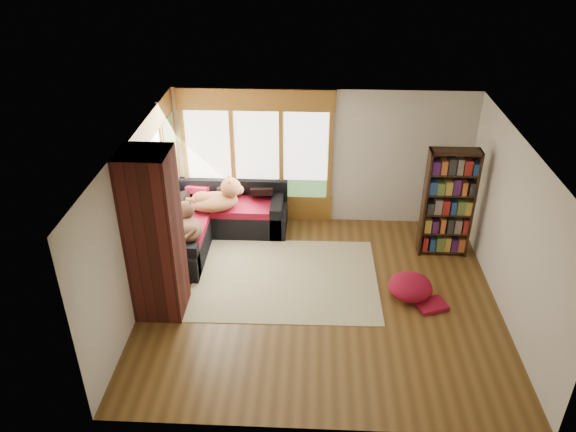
% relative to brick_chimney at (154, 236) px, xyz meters
% --- Properties ---
extents(floor, '(5.50, 5.50, 0.00)m').
position_rel_brick_chimney_xyz_m(floor, '(2.40, 0.35, -1.30)').
color(floor, '#523617').
rests_on(floor, ground).
extents(ceiling, '(5.50, 5.50, 0.00)m').
position_rel_brick_chimney_xyz_m(ceiling, '(2.40, 0.35, 1.30)').
color(ceiling, white).
extents(wall_back, '(5.50, 0.04, 2.60)m').
position_rel_brick_chimney_xyz_m(wall_back, '(2.40, 2.85, 0.00)').
color(wall_back, silver).
rests_on(wall_back, ground).
extents(wall_front, '(5.50, 0.04, 2.60)m').
position_rel_brick_chimney_xyz_m(wall_front, '(2.40, -2.15, 0.00)').
color(wall_front, silver).
rests_on(wall_front, ground).
extents(wall_left, '(0.04, 5.00, 2.60)m').
position_rel_brick_chimney_xyz_m(wall_left, '(-0.35, 0.35, 0.00)').
color(wall_left, silver).
rests_on(wall_left, ground).
extents(wall_right, '(0.04, 5.00, 2.60)m').
position_rel_brick_chimney_xyz_m(wall_right, '(5.15, 0.35, 0.00)').
color(wall_right, silver).
rests_on(wall_right, ground).
extents(windows_back, '(2.82, 0.10, 1.90)m').
position_rel_brick_chimney_xyz_m(windows_back, '(1.20, 2.82, 0.05)').
color(windows_back, olive).
rests_on(windows_back, wall_back).
extents(windows_left, '(0.10, 2.62, 1.90)m').
position_rel_brick_chimney_xyz_m(windows_left, '(-0.32, 1.55, 0.05)').
color(windows_left, olive).
rests_on(windows_left, wall_left).
extents(roller_blind, '(0.03, 0.72, 0.90)m').
position_rel_brick_chimney_xyz_m(roller_blind, '(-0.29, 2.38, 0.45)').
color(roller_blind, '#657A4C').
rests_on(roller_blind, wall_left).
extents(brick_chimney, '(0.70, 0.70, 2.60)m').
position_rel_brick_chimney_xyz_m(brick_chimney, '(0.00, 0.00, 0.00)').
color(brick_chimney, '#471914').
rests_on(brick_chimney, ground).
extents(sectional_sofa, '(2.20, 2.20, 0.80)m').
position_rel_brick_chimney_xyz_m(sectional_sofa, '(0.45, 2.05, -1.00)').
color(sectional_sofa, black).
rests_on(sectional_sofa, ground).
extents(area_rug, '(3.06, 2.36, 0.01)m').
position_rel_brick_chimney_xyz_m(area_rug, '(1.82, 0.85, -1.29)').
color(area_rug, '#EDE8C6').
rests_on(area_rug, ground).
extents(bookshelf, '(0.84, 0.28, 1.96)m').
position_rel_brick_chimney_xyz_m(bookshelf, '(4.54, 1.78, -0.32)').
color(bookshelf, black).
rests_on(bookshelf, ground).
extents(pouf, '(0.81, 0.81, 0.37)m').
position_rel_brick_chimney_xyz_m(pouf, '(3.81, 0.47, -1.10)').
color(pouf, maroon).
rests_on(pouf, area_rug).
extents(dog_tan, '(1.04, 0.77, 0.52)m').
position_rel_brick_chimney_xyz_m(dog_tan, '(0.54, 2.13, -0.50)').
color(dog_tan, brown).
rests_on(dog_tan, sectional_sofa).
extents(dog_brindle, '(0.66, 0.88, 0.44)m').
position_rel_brick_chimney_xyz_m(dog_brindle, '(0.17, 1.25, -0.55)').
color(dog_brindle, '#3B271D').
rests_on(dog_brindle, sectional_sofa).
extents(throw_pillows, '(1.98, 1.68, 0.45)m').
position_rel_brick_chimney_xyz_m(throw_pillows, '(0.48, 2.20, -0.54)').
color(throw_pillows, black).
rests_on(throw_pillows, sectional_sofa).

